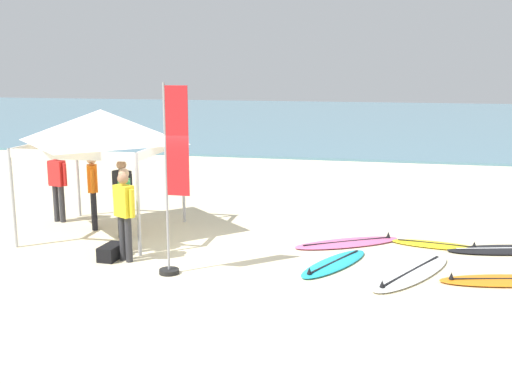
% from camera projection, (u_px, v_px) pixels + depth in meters
% --- Properties ---
extents(ground_plane, '(80.00, 80.00, 0.00)m').
position_uv_depth(ground_plane, '(205.00, 257.00, 12.11)').
color(ground_plane, beige).
extents(sea, '(80.00, 36.00, 0.10)m').
position_uv_depth(sea, '(337.00, 119.00, 41.49)').
color(sea, '#568499').
rests_on(sea, ground).
extents(canopy_tent, '(2.83, 2.83, 2.75)m').
position_uv_depth(canopy_tent, '(101.00, 126.00, 13.27)').
color(canopy_tent, '#B7B7BC').
rests_on(canopy_tent, ground).
extents(surfboard_orange, '(2.37, 1.10, 0.19)m').
position_uv_depth(surfboard_orange, '(505.00, 280.00, 10.69)').
color(surfboard_orange, orange).
rests_on(surfboard_orange, ground).
extents(surfboard_yellow, '(1.88, 0.78, 0.19)m').
position_uv_depth(surfboard_yellow, '(436.00, 245.00, 12.78)').
color(surfboard_yellow, yellow).
rests_on(surfboard_yellow, ground).
extents(surfboard_pink, '(2.36, 1.74, 0.19)m').
position_uv_depth(surfboard_pink, '(348.00, 243.00, 12.94)').
color(surfboard_pink, pink).
rests_on(surfboard_pink, ground).
extents(surfboard_white, '(1.84, 2.62, 0.19)m').
position_uv_depth(surfboard_white, '(411.00, 273.00, 11.09)').
color(surfboard_white, white).
rests_on(surfboard_white, ground).
extents(surfboard_cyan, '(1.42, 2.13, 0.19)m').
position_uv_depth(surfboard_cyan, '(334.00, 263.00, 11.59)').
color(surfboard_cyan, '#23B2CC').
rests_on(surfboard_cyan, ground).
extents(surfboard_black, '(2.54, 1.26, 0.19)m').
position_uv_depth(surfboard_black, '(508.00, 250.00, 12.46)').
color(surfboard_black, black).
rests_on(surfboard_black, ground).
extents(person_green, '(0.33, 0.52, 1.71)m').
position_uv_depth(person_green, '(125.00, 204.00, 12.21)').
color(person_green, '#383842').
rests_on(person_green, ground).
extents(person_yellow, '(0.50, 0.36, 1.71)m').
position_uv_depth(person_yellow, '(124.00, 211.00, 11.66)').
color(person_yellow, '#2D2D33').
rests_on(person_yellow, ground).
extents(person_black, '(0.52, 0.33, 1.71)m').
position_uv_depth(person_black, '(123.00, 193.00, 13.22)').
color(person_black, black).
rests_on(person_black, ground).
extents(person_red, '(0.54, 0.29, 1.71)m').
position_uv_depth(person_red, '(58.00, 181.00, 14.59)').
color(person_red, '#2D2D33').
rests_on(person_red, ground).
extents(person_orange, '(0.36, 0.50, 1.71)m').
position_uv_depth(person_orange, '(93.00, 187.00, 13.93)').
color(person_orange, black).
rests_on(person_orange, ground).
extents(banner_flag, '(0.60, 0.36, 3.40)m').
position_uv_depth(banner_flag, '(173.00, 188.00, 10.81)').
color(banner_flag, '#99999E').
rests_on(banner_flag, ground).
extents(gear_bag_near_tent, '(0.36, 0.62, 0.28)m').
position_uv_depth(gear_bag_near_tent, '(111.00, 252.00, 11.95)').
color(gear_bag_near_tent, black).
rests_on(gear_bag_near_tent, ground).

